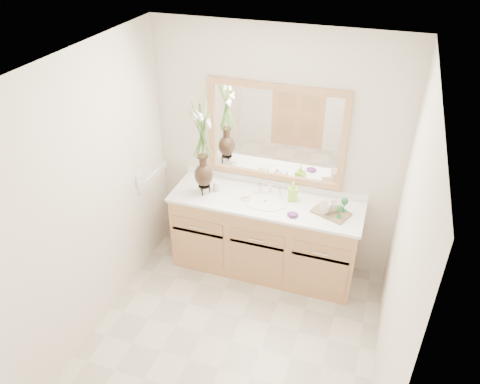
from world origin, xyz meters
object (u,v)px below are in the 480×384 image
(tumbler, at_px, (217,186))
(flower_vase, at_px, (202,140))
(tray, at_px, (331,213))
(soap_bottle, at_px, (293,192))

(tumbler, bearing_deg, flower_vase, -137.58)
(tray, bearing_deg, tumbler, -159.93)
(flower_vase, xyz_separation_m, tumbler, (0.09, 0.09, -0.53))
(tray, bearing_deg, flower_vase, -155.70)
(soap_bottle, bearing_deg, tumbler, 172.63)
(tumbler, distance_m, soap_bottle, 0.75)
(tumbler, relative_size, soap_bottle, 0.55)
(flower_vase, distance_m, soap_bottle, 0.98)
(flower_vase, relative_size, tray, 2.64)
(tumbler, bearing_deg, soap_bottle, 5.70)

